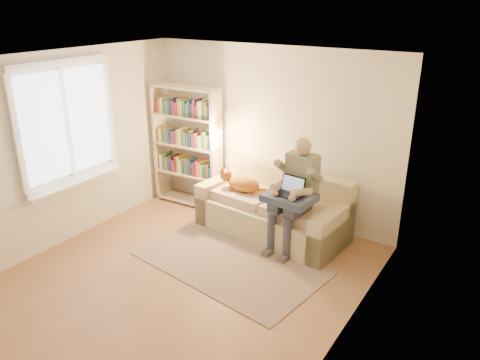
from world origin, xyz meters
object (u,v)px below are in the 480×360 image
Objects in this scene: cat at (239,182)px; bookshelf at (187,141)px; person at (296,188)px; laptop at (291,190)px; sofa at (273,212)px.

cat is 0.40× the size of bookshelf.
person is 1.92× the size of cat.
laptop is 2.17m from bookshelf.
cat is 2.17× the size of laptop.
cat is 1.02m from laptop.
bookshelf is at bearing 173.91° from cat.
sofa is at bearing -7.45° from bookshelf.
person reaches higher than sofa.
sofa is at bearing 14.73° from cat.
laptop is (0.97, -0.26, 0.18)m from cat.
cat is 1.23m from bookshelf.
bookshelf reaches higher than person.
laptop is at bearing -15.36° from bookshelf.
sofa is 6.05× the size of laptop.
bookshelf is at bearing 172.54° from laptop.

